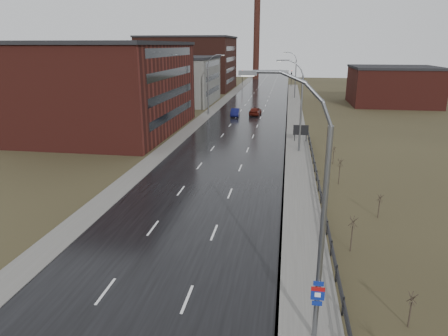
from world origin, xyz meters
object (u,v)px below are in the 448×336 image
(car_far, at_px, (255,111))
(streetlight_main, at_px, (315,219))
(billboard, at_px, (301,131))
(car_near, at_px, (235,113))

(car_far, bearing_deg, streetlight_main, 102.55)
(billboard, bearing_deg, car_near, 120.96)
(car_far, bearing_deg, car_near, 32.44)
(car_near, bearing_deg, billboard, -62.34)
(streetlight_main, distance_m, billboard, 39.76)
(streetlight_main, bearing_deg, car_far, 96.94)
(streetlight_main, height_order, car_near, streetlight_main)
(car_near, xyz_separation_m, car_far, (3.68, 1.86, 0.08))
(streetlight_main, xyz_separation_m, car_near, (-11.09, 59.05, -5.34))
(billboard, bearing_deg, streetlight_main, -90.91)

